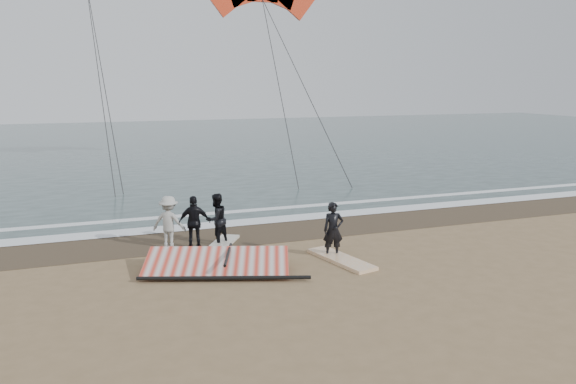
# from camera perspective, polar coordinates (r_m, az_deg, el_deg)

# --- Properties ---
(ground) EXTENTS (120.00, 120.00, 0.00)m
(ground) POSITION_cam_1_polar(r_m,az_deg,el_deg) (14.63, 4.37, -8.29)
(ground) COLOR #8C704C
(ground) RESTS_ON ground
(sea) EXTENTS (120.00, 54.00, 0.02)m
(sea) POSITION_cam_1_polar(r_m,az_deg,el_deg) (46.17, -12.70, 4.83)
(sea) COLOR #233838
(sea) RESTS_ON ground
(wet_sand) EXTENTS (120.00, 2.80, 0.01)m
(wet_sand) POSITION_cam_1_polar(r_m,az_deg,el_deg) (18.63, -1.31, -3.96)
(wet_sand) COLOR #4C3D2B
(wet_sand) RESTS_ON ground
(foam_near) EXTENTS (120.00, 0.90, 0.01)m
(foam_near) POSITION_cam_1_polar(r_m,az_deg,el_deg) (19.92, -2.60, -2.91)
(foam_near) COLOR white
(foam_near) RESTS_ON sea
(foam_far) EXTENTS (120.00, 0.45, 0.01)m
(foam_far) POSITION_cam_1_polar(r_m,az_deg,el_deg) (21.50, -3.95, -1.87)
(foam_far) COLOR white
(foam_far) RESTS_ON sea
(man_main) EXTENTS (0.63, 0.48, 1.57)m
(man_main) POSITION_cam_1_polar(r_m,az_deg,el_deg) (15.76, 4.62, -3.87)
(man_main) COLOR black
(man_main) RESTS_ON ground
(board_white) EXTENTS (1.17, 2.44, 0.09)m
(board_white) POSITION_cam_1_polar(r_m,az_deg,el_deg) (15.65, 5.41, -6.81)
(board_white) COLOR silver
(board_white) RESTS_ON ground
(board_cream) EXTENTS (1.58, 2.11, 0.09)m
(board_cream) POSITION_cam_1_polar(r_m,az_deg,el_deg) (17.02, -6.85, -5.37)
(board_cream) COLOR beige
(board_cream) RESTS_ON ground
(trio_cluster) EXTENTS (2.47, 1.07, 1.59)m
(trio_cluster) POSITION_cam_1_polar(r_m,az_deg,el_deg) (16.92, -9.83, -2.95)
(trio_cluster) COLOR black
(trio_cluster) RESTS_ON ground
(sail_rig) EXTENTS (4.10, 2.81, 0.50)m
(sail_rig) POSITION_cam_1_polar(r_m,az_deg,el_deg) (14.87, -7.60, -7.24)
(sail_rig) COLOR black
(sail_rig) RESTS_ON ground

